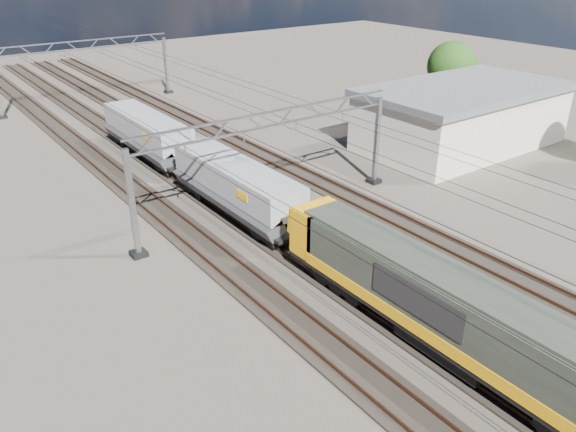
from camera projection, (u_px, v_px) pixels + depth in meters
ground at (309, 237)px, 35.00m from camera, size 160.00×160.00×0.00m
track_outer_west at (225, 265)px, 31.77m from camera, size 2.60×140.00×0.30m
track_loco at (283, 245)px, 33.90m from camera, size 2.60×140.00×0.30m
track_inner_east at (333, 227)px, 36.03m from camera, size 2.60×140.00×0.30m
track_outer_east at (378, 211)px, 38.17m from camera, size 2.60×140.00×0.30m
catenary_gantry_mid at (271, 160)px, 36.20m from camera, size 19.90×0.90×7.11m
catenary_gantry_far at (87, 70)px, 62.32m from camera, size 19.90×0.90×7.11m
overhead_wires at (238, 118)px, 38.30m from camera, size 12.03×140.00×0.53m
locomotive at (454, 312)px, 23.86m from camera, size 2.76×21.10×3.62m
hopper_wagon_lead at (236, 185)px, 36.74m from camera, size 3.38×13.00×3.25m
hopper_wagon_mid at (147, 133)px, 47.04m from camera, size 3.38×13.00×3.25m
industrial_shed at (462, 116)px, 49.89m from camera, size 18.60×10.60×5.40m
tree_far at (454, 68)px, 59.08m from camera, size 5.49×5.09×7.50m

